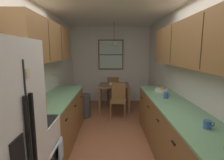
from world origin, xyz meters
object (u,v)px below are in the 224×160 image
Objects in this scene: dining_chair_near at (118,99)px; fruit_bowl at (161,90)px; dining_chair_far at (113,89)px; dining_table at (114,89)px; trash_bin at (85,106)px; microwave_over_range at (7,54)px; storage_canister at (43,103)px; mug_spare at (166,95)px; table_serving_bowl at (112,84)px; mug_by_coffeemaker at (208,124)px.

dining_chair_near is 1.32m from fruit_bowl.
dining_table is at bearing -88.73° from dining_chair_far.
dining_chair_near is 0.91m from trash_bin.
microwave_over_range reaches higher than trash_bin.
microwave_over_range is at bearing -100.48° from storage_canister.
mug_spare reaches higher than trash_bin.
storage_canister is 0.98× the size of table_serving_bowl.
mug_by_coffeemaker is at bearing -73.21° from table_serving_bowl.
microwave_over_range is 3.43× the size of storage_canister.
storage_canister is 2.05m from mug_spare.
trash_bin is (-0.79, -0.61, -0.32)m from dining_table.
mug_by_coffeemaker is at bearing -72.58° from dining_chair_near.
mug_by_coffeemaker is (2.03, -0.67, -0.04)m from storage_canister.
dining_chair_far is 4.06m from mug_by_coffeemaker.
dining_table is 0.98× the size of dining_chair_near.
dining_chair_near is at bearing 63.40° from microwave_over_range.
table_serving_bowl is (-1.01, 1.54, -0.16)m from fruit_bowl.
microwave_over_range is at bearing -110.48° from dining_table.
microwave_over_range reaches higher than dining_table.
microwave_over_range is 0.92m from storage_canister.
storage_canister reaches higher than dining_chair_near.
trash_bin is 2.15m from storage_canister.
dining_chair_near is (1.29, 2.59, -1.19)m from microwave_over_range.
dining_chair_far is 7.22× the size of mug_spare.
dining_chair_near is (0.10, -0.62, -0.13)m from dining_table.
storage_canister is at bearing 161.62° from mug_by_coffeemaker.
mug_spare is at bearing 92.72° from mug_by_coffeemaker.
dining_table is at bearing 37.65° from trash_bin.
trash_bin is 1.07m from table_serving_bowl.
fruit_bowl is (0.07, 0.53, -0.01)m from mug_spare.
dining_chair_near is 0.71m from table_serving_bowl.
microwave_over_range is at bearing -151.12° from mug_spare.
mug_by_coffeemaker is at bearing -87.28° from mug_spare.
microwave_over_range is 0.67× the size of dining_chair_near.
dining_chair_far is at bearing 71.66° from storage_canister.
table_serving_bowl is (-0.94, 2.08, -0.17)m from mug_spare.
storage_canister is at bearing -120.66° from dining_chair_near.
mug_spare is (-0.06, 1.23, 0.01)m from mug_by_coffeemaker.
dining_chair_far is 0.67m from table_serving_bowl.
fruit_bowl is (2.14, 1.68, -0.75)m from microwave_over_range.
storage_canister is at bearing -108.34° from dining_chair_far.
mug_spare is (1.67, -1.45, 0.64)m from trash_bin.
dining_table is at bearing 113.03° from mug_spare.
fruit_bowl is (0.85, -0.91, 0.44)m from dining_chair_near.
trash_bin is at bearing -139.46° from table_serving_bowl.
dining_chair_far is at bearing 95.06° from dining_chair_near.
dining_chair_near is 2.84m from mug_by_coffeemaker.
dining_chair_far is at bearing 114.00° from fruit_bowl.
mug_spare is 2.29m from table_serving_bowl.
table_serving_bowl is at bearing -94.60° from dining_chair_far.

